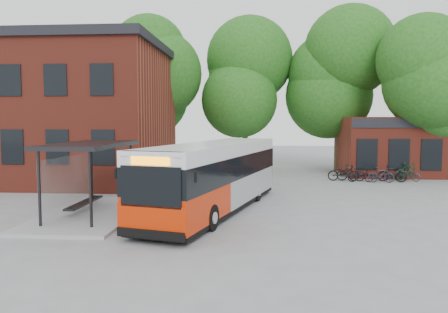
# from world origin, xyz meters

# --- Properties ---
(ground) EXTENTS (100.00, 100.00, 0.00)m
(ground) POSITION_xyz_m (0.00, 0.00, 0.00)
(ground) COLOR gray
(station_building) EXTENTS (18.40, 10.40, 8.50)m
(station_building) POSITION_xyz_m (-13.00, 9.00, 4.25)
(station_building) COLOR maroon
(station_building) RESTS_ON ground
(shop_row) EXTENTS (14.00, 6.20, 4.00)m
(shop_row) POSITION_xyz_m (15.00, 14.00, 2.00)
(shop_row) COLOR maroon
(shop_row) RESTS_ON ground
(bus_shelter) EXTENTS (3.60, 7.00, 2.90)m
(bus_shelter) POSITION_xyz_m (-4.50, -1.00, 1.45)
(bus_shelter) COLOR black
(bus_shelter) RESTS_ON ground
(bike_rail) EXTENTS (5.20, 0.10, 0.38)m
(bike_rail) POSITION_xyz_m (9.28, 10.00, 0.19)
(bike_rail) COLOR black
(bike_rail) RESTS_ON ground
(tree_0) EXTENTS (7.92, 7.92, 11.00)m
(tree_0) POSITION_xyz_m (-6.00, 16.00, 5.50)
(tree_0) COLOR #1C5115
(tree_0) RESTS_ON ground
(tree_1) EXTENTS (7.92, 7.92, 10.40)m
(tree_1) POSITION_xyz_m (1.00, 17.00, 5.20)
(tree_1) COLOR #1C5115
(tree_1) RESTS_ON ground
(tree_2) EXTENTS (7.92, 7.92, 11.00)m
(tree_2) POSITION_xyz_m (8.00, 16.00, 5.50)
(tree_2) COLOR #1C5115
(tree_2) RESTS_ON ground
(tree_3) EXTENTS (7.04, 7.04, 9.28)m
(tree_3) POSITION_xyz_m (13.00, 12.00, 4.64)
(tree_3) COLOR #1C5115
(tree_3) RESTS_ON ground
(city_bus) EXTENTS (5.14, 11.33, 2.82)m
(city_bus) POSITION_xyz_m (0.28, 0.27, 1.41)
(city_bus) COLOR red
(city_bus) RESTS_ON ground
(bicycle_0) EXTENTS (1.94, 0.76, 1.01)m
(bicycle_0) POSITION_xyz_m (7.36, 10.05, 0.50)
(bicycle_0) COLOR black
(bicycle_0) RESTS_ON ground
(bicycle_1) EXTENTS (1.79, 0.87, 1.04)m
(bicycle_1) POSITION_xyz_m (7.81, 10.04, 0.52)
(bicycle_1) COLOR black
(bicycle_1) RESTS_ON ground
(bicycle_2) EXTENTS (1.58, 0.65, 0.81)m
(bicycle_2) POSITION_xyz_m (8.30, 9.58, 0.41)
(bicycle_2) COLOR black
(bicycle_2) RESTS_ON ground
(bicycle_3) EXTENTS (1.59, 0.60, 0.93)m
(bicycle_3) POSITION_xyz_m (9.47, 9.37, 0.47)
(bicycle_3) COLOR #24252D
(bicycle_3) RESTS_ON ground
(bicycle_5) EXTENTS (1.76, 1.03, 1.02)m
(bicycle_5) POSITION_xyz_m (10.25, 9.78, 0.51)
(bicycle_5) COLOR black
(bicycle_5) RESTS_ON ground
(bicycle_6) EXTENTS (1.71, 1.12, 0.85)m
(bicycle_6) POSITION_xyz_m (11.27, 10.25, 0.42)
(bicycle_6) COLOR #2B2D37
(bicycle_6) RESTS_ON ground
(bicycle_7) EXTENTS (1.88, 1.18, 1.10)m
(bicycle_7) POSITION_xyz_m (11.55, 10.85, 0.55)
(bicycle_7) COLOR #15451E
(bicycle_7) RESTS_ON ground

